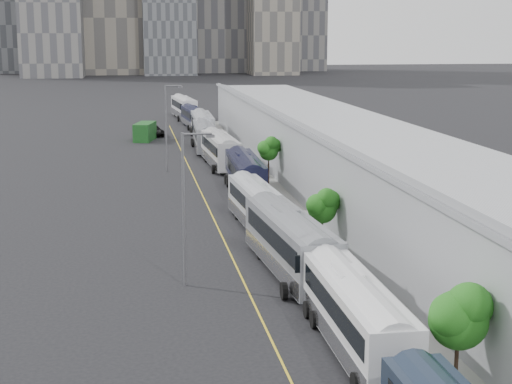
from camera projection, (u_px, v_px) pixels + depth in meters
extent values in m
cube|color=gray|center=(366.00, 242.00, 58.94)|extent=(10.00, 170.00, 0.12)
cube|color=gold|center=(228.00, 249.00, 57.29)|extent=(0.12, 160.00, 0.02)
cube|color=gray|center=(419.00, 197.00, 58.91)|extent=(12.00, 160.00, 6.80)
cube|color=gray|center=(420.00, 165.00, 58.43)|extent=(12.45, 160.40, 2.57)
cube|color=gray|center=(344.00, 152.00, 57.27)|extent=(0.30, 160.00, 0.40)
cube|color=white|center=(355.00, 314.00, 38.56)|extent=(2.62, 12.84, 3.11)
cube|color=black|center=(356.00, 305.00, 38.25)|extent=(2.67, 11.30, 1.06)
cube|color=silver|center=(355.00, 333.00, 38.75)|extent=(2.66, 12.58, 0.99)
cube|color=white|center=(348.00, 272.00, 39.65)|extent=(1.29, 2.18, 0.30)
cube|color=slate|center=(290.00, 243.00, 51.11)|extent=(3.81, 14.20, 3.40)
cube|color=black|center=(291.00, 234.00, 50.78)|extent=(3.75, 12.53, 1.16)
cube|color=silver|center=(290.00, 259.00, 51.32)|extent=(3.83, 13.93, 1.09)
cube|color=slate|center=(285.00, 210.00, 52.31)|extent=(1.57, 2.47, 0.32)
cube|color=silver|center=(257.00, 205.00, 63.43)|extent=(3.14, 12.49, 3.00)
cube|color=black|center=(258.00, 199.00, 63.14)|extent=(3.12, 11.01, 1.02)
cube|color=silver|center=(257.00, 217.00, 63.62)|extent=(3.16, 12.24, 0.96)
cube|color=silver|center=(254.00, 182.00, 64.49)|extent=(1.35, 2.16, 0.29)
cube|color=black|center=(245.00, 174.00, 77.18)|extent=(2.95, 13.14, 3.17)
cube|color=black|center=(245.00, 168.00, 76.87)|extent=(2.97, 11.57, 1.08)
cube|color=silver|center=(245.00, 184.00, 77.38)|extent=(2.98, 12.88, 1.01)
cube|color=black|center=(243.00, 154.00, 78.30)|extent=(1.36, 2.25, 0.30)
cube|color=silver|center=(220.00, 150.00, 92.88)|extent=(3.29, 13.56, 3.26)
cube|color=black|center=(220.00, 145.00, 92.57)|extent=(3.27, 11.95, 1.11)
cube|color=silver|center=(220.00, 158.00, 93.09)|extent=(3.31, 13.30, 1.04)
cube|color=silver|center=(218.00, 133.00, 94.03)|extent=(1.45, 2.34, 0.31)
cube|color=gray|center=(204.00, 136.00, 105.87)|extent=(3.17, 13.12, 3.16)
cube|color=black|center=(204.00, 132.00, 105.57)|extent=(3.16, 11.57, 1.07)
cube|color=silver|center=(204.00, 143.00, 106.07)|extent=(3.20, 12.87, 1.01)
cube|color=gray|center=(203.00, 122.00, 106.99)|extent=(1.40, 2.26, 0.30)
cube|color=#B6BAC1|center=(202.00, 125.00, 117.49)|extent=(3.09, 13.70, 3.30)
cube|color=black|center=(203.00, 122.00, 117.17)|extent=(3.11, 12.07, 1.12)
cube|color=silver|center=(203.00, 132.00, 117.70)|extent=(3.12, 13.43, 1.06)
cube|color=#B6BAC1|center=(201.00, 112.00, 118.66)|extent=(1.42, 2.34, 0.31)
cube|color=#161831|center=(193.00, 117.00, 132.24)|extent=(3.37, 12.20, 2.92)
cube|color=black|center=(193.00, 114.00, 131.95)|extent=(3.31, 10.76, 0.99)
cube|color=silver|center=(193.00, 122.00, 132.42)|extent=(3.39, 11.96, 0.93)
cube|color=#161831|center=(192.00, 106.00, 133.27)|extent=(1.36, 2.13, 0.28)
cube|color=white|center=(184.00, 107.00, 146.11)|extent=(3.96, 14.21, 3.40)
cube|color=black|center=(184.00, 104.00, 145.78)|extent=(3.88, 12.54, 1.16)
cube|color=silver|center=(184.00, 113.00, 146.33)|extent=(3.97, 13.93, 1.09)
cube|color=white|center=(183.00, 97.00, 147.31)|extent=(1.59, 2.48, 0.32)
cylinder|color=black|center=(457.00, 352.00, 34.29)|extent=(0.18, 0.18, 3.55)
sphere|color=#216316|center=(459.00, 311.00, 33.92)|extent=(2.62, 2.62, 2.62)
cylinder|color=black|center=(322.00, 224.00, 58.77)|extent=(0.18, 0.18, 2.86)
sphere|color=#216316|center=(322.00, 205.00, 58.47)|extent=(2.20, 2.20, 2.20)
cylinder|color=black|center=(269.00, 167.00, 81.23)|extent=(0.18, 0.18, 3.93)
sphere|color=#216316|center=(269.00, 148.00, 80.84)|extent=(2.01, 2.01, 2.01)
cylinder|color=#59595E|center=(184.00, 211.00, 48.06)|extent=(0.18, 0.18, 9.62)
cylinder|color=#59595E|center=(197.00, 134.00, 47.27)|extent=(1.80, 0.14, 0.14)
cube|color=#59595E|center=(210.00, 136.00, 47.42)|extent=(0.50, 0.22, 0.18)
cylinder|color=#59595E|center=(166.00, 129.00, 88.34)|extent=(0.18, 0.18, 9.89)
cylinder|color=#59595E|center=(173.00, 86.00, 87.52)|extent=(1.80, 0.14, 0.14)
cube|color=#59595E|center=(180.00, 87.00, 87.68)|extent=(0.50, 0.22, 0.18)
cube|color=#154518|center=(145.00, 132.00, 115.73)|extent=(3.65, 6.26, 2.62)
imported|color=black|center=(153.00, 131.00, 120.97)|extent=(3.55, 6.24, 1.64)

